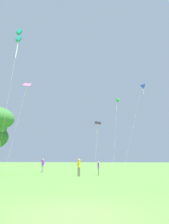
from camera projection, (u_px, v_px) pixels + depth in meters
name	position (u px, v px, depth m)	size (l,w,h in m)	color
ground_plane	(73.00, 213.00, 5.62)	(400.00, 400.00, 0.00)	#5B933D
kite_green_small	(117.00, 100.00, 50.33)	(1.78, 12.73, 17.50)	green
kite_black_large	(98.00, 125.00, 48.22)	(2.18, 9.29, 11.14)	black
kite_blue_delta	(142.00, 86.00, 33.80)	(3.76, 5.71, 14.55)	blue
kite_teal_box	(19.00, 36.00, 30.05)	(2.90, 5.12, 21.23)	teal
kite_pink_low	(27.00, 88.00, 38.92)	(2.52, 6.83, 16.82)	pink
person_far_back	(43.00, 164.00, 25.38)	(0.31, 0.54, 1.74)	gray
person_child_small	(98.00, 167.00, 20.37)	(0.20, 0.46, 1.42)	#665B4C
person_in_blue_jacket	(79.00, 166.00, 19.45)	(0.55, 0.23, 1.69)	#665B4C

